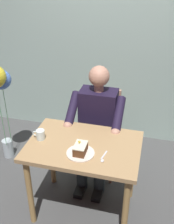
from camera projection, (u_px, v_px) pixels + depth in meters
The scene contains 9 objects.
ground_plane at pixel (84, 207), 2.56m from camera, with size 14.00×14.00×0.00m, color #464747.
cafe_rear_panel at pixel (116, 17), 3.00m from camera, with size 6.40×0.12×3.00m, color #9BB5A9.
dining_table at pixel (84, 155), 2.26m from camera, with size 0.92×0.63×0.74m.
chair at pixel (100, 127), 2.86m from camera, with size 0.42×0.42×0.90m.
seated_person at pixel (96, 125), 2.65m from camera, with size 0.53×0.58×1.22m.
dessert_plate at pixel (80, 153), 2.09m from camera, with size 0.22×0.22×0.01m, color silver.
cake_slice at pixel (80, 149), 2.07m from camera, with size 0.09×0.14×0.10m.
coffee_cup at pixel (40, 134), 2.25m from camera, with size 0.11×0.07×0.09m.
dessert_spoon at pixel (103, 158), 2.04m from camera, with size 0.03×0.14×0.01m.
Camera 1 is at (-0.48, 1.72, 2.05)m, focal length 43.30 mm.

